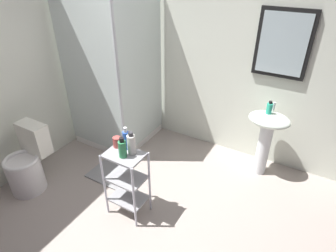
% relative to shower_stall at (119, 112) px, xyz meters
% --- Properties ---
extents(ground_plane, '(4.20, 4.20, 0.02)m').
position_rel_shower_stall_xyz_m(ground_plane, '(1.20, -1.22, -0.47)').
color(ground_plane, '#A2948C').
extents(wall_back, '(4.20, 0.14, 2.50)m').
position_rel_shower_stall_xyz_m(wall_back, '(1.20, 0.62, 0.79)').
color(wall_back, white).
rests_on(wall_back, ground_plane).
extents(shower_stall, '(0.92, 0.92, 2.00)m').
position_rel_shower_stall_xyz_m(shower_stall, '(0.00, 0.00, 0.00)').
color(shower_stall, white).
rests_on(shower_stall, ground_plane).
extents(pedestal_sink, '(0.46, 0.37, 0.81)m').
position_rel_shower_stall_xyz_m(pedestal_sink, '(1.92, 0.30, 0.12)').
color(pedestal_sink, white).
rests_on(pedestal_sink, ground_plane).
extents(sink_faucet, '(0.03, 0.03, 0.10)m').
position_rel_shower_stall_xyz_m(sink_faucet, '(1.92, 0.42, 0.40)').
color(sink_faucet, silver).
rests_on(sink_faucet, pedestal_sink).
extents(toilet, '(0.37, 0.49, 0.76)m').
position_rel_shower_stall_xyz_m(toilet, '(-0.28, -1.28, -0.15)').
color(toilet, white).
rests_on(toilet, ground_plane).
extents(storage_cart, '(0.38, 0.28, 0.74)m').
position_rel_shower_stall_xyz_m(storage_cart, '(0.91, -1.02, -0.03)').
color(storage_cart, silver).
rests_on(storage_cart, ground_plane).
extents(hand_soap_bottle, '(0.06, 0.06, 0.15)m').
position_rel_shower_stall_xyz_m(hand_soap_bottle, '(1.90, 0.31, 0.41)').
color(hand_soap_bottle, '#2DBC99').
rests_on(hand_soap_bottle, pedestal_sink).
extents(lotion_bottle_white, '(0.08, 0.08, 0.22)m').
position_rel_shower_stall_xyz_m(lotion_bottle_white, '(0.96, -0.97, 0.38)').
color(lotion_bottle_white, white).
rests_on(lotion_bottle_white, storage_cart).
extents(body_wash_bottle_green, '(0.07, 0.07, 0.20)m').
position_rel_shower_stall_xyz_m(body_wash_bottle_green, '(0.92, -1.05, 0.36)').
color(body_wash_bottle_green, '#318B53').
rests_on(body_wash_bottle_green, storage_cart).
extents(shampoo_bottle_blue, '(0.06, 0.06, 0.23)m').
position_rel_shower_stall_xyz_m(shampoo_bottle_blue, '(0.87, -0.93, 0.38)').
color(shampoo_bottle_blue, blue).
rests_on(shampoo_bottle_blue, storage_cart).
extents(rinse_cup, '(0.07, 0.07, 0.10)m').
position_rel_shower_stall_xyz_m(rinse_cup, '(0.78, -0.96, 0.33)').
color(rinse_cup, '#B24742').
rests_on(rinse_cup, storage_cart).
extents(bath_mat, '(0.60, 0.40, 0.02)m').
position_rel_shower_stall_xyz_m(bath_mat, '(0.41, -0.67, -0.45)').
color(bath_mat, gray).
rests_on(bath_mat, ground_plane).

